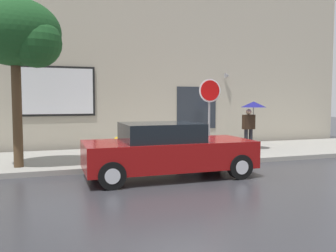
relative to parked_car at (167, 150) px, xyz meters
The scene contains 8 objects.
ground_plane 0.81m from the parked_car, ahead, with size 60.00×60.00×0.00m, color #333338.
sidewalk 3.14m from the parked_car, 82.49° to the left, with size 20.00×4.00×0.15m, color gray.
building_facade 6.21m from the parked_car, 86.04° to the left, with size 20.00×0.67×7.00m.
parked_car is the anchor object (origin of this frame).
fire_hydrant 2.30m from the parked_car, 114.06° to the left, with size 0.30×0.44×0.74m.
pedestrian_with_umbrella 5.34m from the parked_car, 33.97° to the left, with size 0.95×0.95×1.82m.
street_tree 5.09m from the parked_car, 153.58° to the left, with size 2.46×2.09×4.64m.
stop_sign 2.97m from the parked_car, 40.74° to the left, with size 0.76×0.10×2.56m.
Camera 1 is at (-3.24, -8.63, 1.99)m, focal length 37.30 mm.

